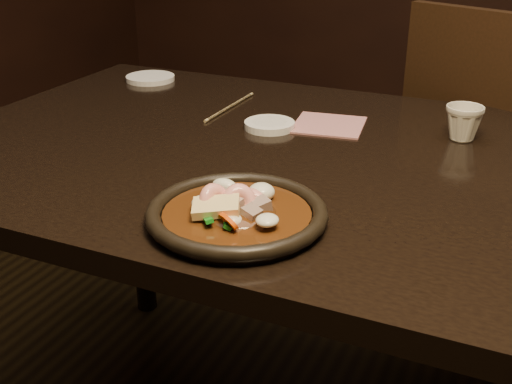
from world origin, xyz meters
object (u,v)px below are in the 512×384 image
at_px(table, 343,199).
at_px(tea_cup, 464,122).
at_px(chair, 498,181).
at_px(plate, 237,215).

height_order(table, tea_cup, tea_cup).
height_order(chair, plate, chair).
bearing_deg(table, plate, -103.26).
distance_m(plate, tea_cup, 0.55).
bearing_deg(chair, tea_cup, 102.60).
xyz_separation_m(table, tea_cup, (0.17, 0.20, 0.11)).
xyz_separation_m(table, chair, (0.24, 0.59, -0.15)).
distance_m(table, plate, 0.32).
relative_size(chair, tea_cup, 13.15).
relative_size(plate, tea_cup, 3.60).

